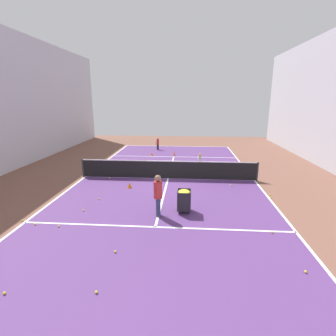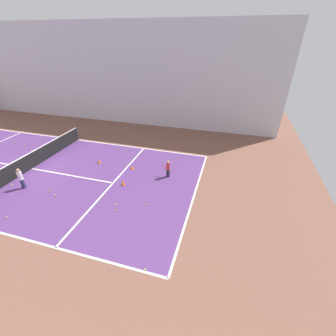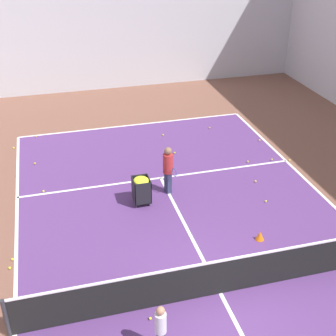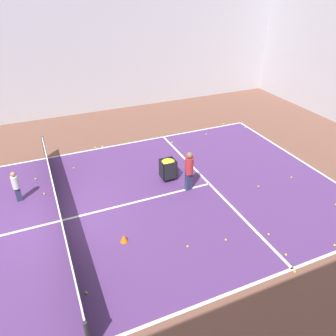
{
  "view_description": "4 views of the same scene",
  "coord_description": "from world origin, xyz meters",
  "views": [
    {
      "loc": [
        -1.1,
        14.24,
        4.41
      ],
      "look_at": [
        0.0,
        0.0,
        0.63
      ],
      "focal_mm": 28.0,
      "sensor_mm": 36.0,
      "label": 1
    },
    {
      "loc": [
        -9.52,
        -11.99,
        7.45
      ],
      "look_at": [
        1.59,
        -8.74,
        0.6
      ],
      "focal_mm": 24.0,
      "sensor_mm": 36.0,
      "label": 2
    },
    {
      "loc": [
        -3.49,
        -7.9,
        8.23
      ],
      "look_at": [
        0.01,
        4.9,
        0.91
      ],
      "focal_mm": 50.0,
      "sensor_mm": 36.0,
      "label": 3
    },
    {
      "loc": [
        9.52,
        -0.08,
        7.31
      ],
      "look_at": [
        -0.99,
        4.45,
        0.54
      ],
      "focal_mm": 35.0,
      "sensor_mm": 36.0,
      "label": 4
    }
  ],
  "objects": [
    {
      "name": "tennis_ball_18",
      "position": [
        3.1,
        9.41,
        0.04
      ],
      "size": [
        0.07,
        0.07,
        0.07
      ],
      "primitive_type": "sphere",
      "color": "yellow",
      "rests_on": "ground"
    },
    {
      "name": "tennis_ball_13",
      "position": [
        3.35,
        0.22,
        0.04
      ],
      "size": [
        0.07,
        0.07,
        0.07
      ],
      "primitive_type": "sphere",
      "color": "yellow",
      "rests_on": "ground"
    },
    {
      "name": "tennis_ball_1",
      "position": [
        4.35,
        6.02,
        0.04
      ],
      "size": [
        0.07,
        0.07,
        0.07
      ],
      "primitive_type": "sphere",
      "color": "yellow",
      "rests_on": "ground"
    },
    {
      "name": "ground_plane",
      "position": [
        0.0,
        0.0,
        0.0
      ],
      "size": [
        35.4,
        35.4,
        0.0
      ],
      "primitive_type": "plane",
      "color": "brown"
    },
    {
      "name": "child_midcourt",
      "position": [
        -1.83,
        -1.24,
        0.71
      ],
      "size": [
        0.27,
        0.27,
        1.24
      ],
      "rotation": [
        0.0,
        0.0,
        1.68
      ],
      "color": "#2D3351",
      "rests_on": "ground"
    },
    {
      "name": "tennis_ball_24",
      "position": [
        0.99,
        7.52,
        0.04
      ],
      "size": [
        0.07,
        0.07,
        0.07
      ],
      "primitive_type": "sphere",
      "color": "yellow",
      "rests_on": "ground"
    },
    {
      "name": "training_cone_3",
      "position": [
        1.84,
        1.72,
        0.14
      ],
      "size": [
        0.25,
        0.25,
        0.27
      ],
      "primitive_type": "cone",
      "color": "orange",
      "rests_on": "ground"
    },
    {
      "name": "tennis_ball_20",
      "position": [
        4.97,
        5.8,
        0.04
      ],
      "size": [
        0.07,
        0.07,
        0.07
      ],
      "primitive_type": "sphere",
      "color": "yellow",
      "rests_on": "ground"
    },
    {
      "name": "tennis_ball_19",
      "position": [
        0.97,
        9.21,
        0.04
      ],
      "size": [
        0.07,
        0.07,
        0.07
      ],
      "primitive_type": "sphere",
      "color": "yellow",
      "rests_on": "ground"
    },
    {
      "name": "line_baseline_far",
      "position": [
        0.0,
        10.63,
        0.01
      ],
      "size": [
        9.7,
        0.1,
        0.0
      ],
      "primitive_type": "cube",
      "color": "white",
      "rests_on": "ground"
    },
    {
      "name": "tennis_ball_4",
      "position": [
        -4.14,
        10.49,
        0.04
      ],
      "size": [
        0.07,
        0.07,
        0.07
      ],
      "primitive_type": "sphere",
      "color": "yellow",
      "rests_on": "ground"
    },
    {
      "name": "line_sideline_left",
      "position": [
        -4.85,
        0.0,
        0.01
      ],
      "size": [
        0.1,
        21.27,
        0.0
      ],
      "primitive_type": "cube",
      "color": "white",
      "rests_on": "ground"
    },
    {
      "name": "ball_cart",
      "position": [
        -0.99,
        4.45,
        0.65
      ],
      "size": [
        0.53,
        0.59,
        0.92
      ],
      "color": "black",
      "rests_on": "ground"
    },
    {
      "name": "tennis_net",
      "position": [
        0.0,
        0.0,
        0.55
      ],
      "size": [
        10.0,
        0.1,
        1.06
      ],
      "color": "#2D2D33",
      "rests_on": "ground"
    },
    {
      "name": "tennis_ball_29",
      "position": [
        3.42,
        6.11,
        0.04
      ],
      "size": [
        0.07,
        0.07,
        0.07
      ],
      "primitive_type": "sphere",
      "color": "yellow",
      "rests_on": "ground"
    },
    {
      "name": "court_playing_area",
      "position": [
        0.0,
        0.0,
        0.0
      ],
      "size": [
        9.7,
        21.27,
        0.0
      ],
      "color": "#563370",
      "rests_on": "ground"
    },
    {
      "name": "line_centre_service",
      "position": [
        0.0,
        0.0,
        0.01
      ],
      "size": [
        0.1,
        11.7,
        0.0
      ],
      "primitive_type": "cube",
      "color": "white",
      "rests_on": "ground"
    },
    {
      "name": "tennis_ball_12",
      "position": [
        -3.12,
        -0.59,
        0.04
      ],
      "size": [
        0.07,
        0.07,
        0.07
      ],
      "primitive_type": "sphere",
      "color": "yellow",
      "rests_on": "ground"
    },
    {
      "name": "hall_enclosure_left",
      "position": [
        -9.99,
        0.0,
        4.32
      ],
      "size": [
        0.15,
        31.7,
        8.63
      ],
      "color": "silver",
      "rests_on": "ground"
    },
    {
      "name": "tennis_ball_23",
      "position": [
        2.87,
        3.45,
        0.04
      ],
      "size": [
        0.07,
        0.07,
        0.07
      ],
      "primitive_type": "sphere",
      "color": "yellow",
      "rests_on": "ground"
    },
    {
      "name": "tennis_ball_10",
      "position": [
        -1.86,
        -0.37,
        0.04
      ],
      "size": [
        0.07,
        0.07,
        0.07
      ],
      "primitive_type": "sphere",
      "color": "yellow",
      "rests_on": "ground"
    },
    {
      "name": "tennis_ball_22",
      "position": [
        -4.01,
        5.97,
        0.04
      ],
      "size": [
        0.07,
        0.07,
        0.07
      ],
      "primitive_type": "sphere",
      "color": "yellow",
      "rests_on": "ground"
    },
    {
      "name": "tennis_ball_8",
      "position": [
        -4.24,
        8.05,
        0.04
      ],
      "size": [
        0.07,
        0.07,
        0.07
      ],
      "primitive_type": "sphere",
      "color": "yellow",
      "rests_on": "ground"
    },
    {
      "name": "tennis_ball_27",
      "position": [
        4.64,
        7.69,
        0.04
      ],
      "size": [
        0.07,
        0.07,
        0.07
      ],
      "primitive_type": "sphere",
      "color": "yellow",
      "rests_on": "ground"
    },
    {
      "name": "tennis_ball_15",
      "position": [
        -5.01,
        9.61,
        0.04
      ],
      "size": [
        0.07,
        0.07,
        0.07
      ],
      "primitive_type": "sphere",
      "color": "yellow",
      "rests_on": "ground"
    },
    {
      "name": "tennis_ball_2",
      "position": [
        -4.94,
        2.63,
        0.04
      ],
      "size": [
        0.07,
        0.07,
        0.07
      ],
      "primitive_type": "sphere",
      "color": "yellow",
      "rests_on": "ground"
    },
    {
      "name": "coach_at_net",
      "position": [
        0.01,
        4.89,
        0.95
      ],
      "size": [
        0.39,
        0.66,
        1.65
      ],
      "rotation": [
        0.0,
        0.0,
        -1.36
      ],
      "color": "#2D3351",
      "rests_on": "ground"
    },
    {
      "name": "line_service_far",
      "position": [
        0.0,
        5.85,
        0.01
      ],
      "size": [
        9.7,
        0.1,
        0.0
      ],
      "primitive_type": "cube",
      "color": "white",
      "rests_on": "ground"
    },
    {
      "name": "tennis_ball_21",
      "position": [
        -3.38,
        1.0,
        0.04
      ],
      "size": [
        0.07,
        0.07,
        0.07
      ],
      "primitive_type": "sphere",
      "color": "yellow",
      "rests_on": "ground"
    },
    {
      "name": "tennis_ball_3",
      "position": [
        3.09,
        4.7,
        0.04
      ],
      "size": [
        0.07,
        0.07,
        0.07
      ],
      "primitive_type": "sphere",
      "color": "yellow",
      "rests_on": "ground"
    },
    {
      "name": "tennis_ball_16",
      "position": [
        -5.01,
        2.29,
        0.04
      ],
      "size": [
        0.07,
        0.07,
        0.07
      ],
      "primitive_type": "sphere",
      "color": "yellow",
      "rests_on": "ground"
    }
  ]
}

